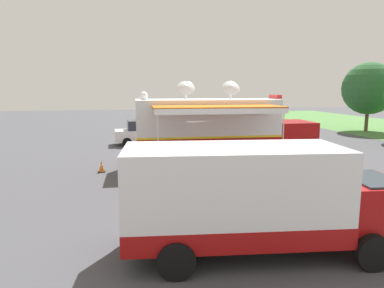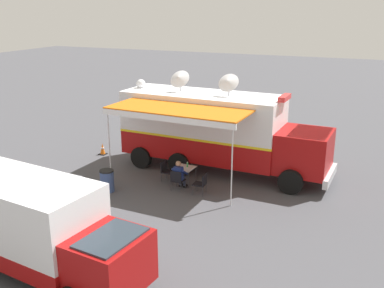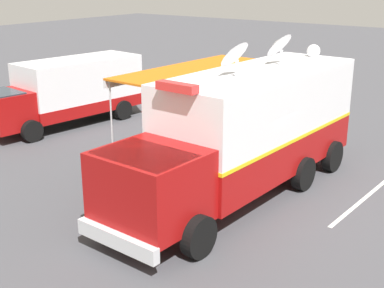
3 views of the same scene
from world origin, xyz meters
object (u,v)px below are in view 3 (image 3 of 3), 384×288
object	(u,v)px
folding_table	(198,151)
trash_bin	(195,129)
command_truck	(244,128)
folding_chair_spare_by_truck	(159,160)
traffic_cone	(321,133)
support_truck	(70,92)
folding_chair_at_table	(177,151)
water_bottle	(199,147)
folding_chair_beside_table	(213,149)
seated_responder	(182,148)

from	to	relation	value
folding_table	trash_bin	bearing A→B (deg)	-52.21
command_truck	trash_bin	distance (m)	5.39
folding_chair_spare_by_truck	traffic_cone	distance (m)	7.04
trash_bin	support_truck	distance (m)	5.80
folding_chair_at_table	folding_chair_spare_by_truck	bearing A→B (deg)	93.79
folding_chair_spare_by_truck	command_truck	bearing A→B (deg)	-171.45
folding_chair_at_table	water_bottle	bearing A→B (deg)	177.72
folding_table	support_truck	distance (m)	7.70
folding_table	folding_chair_at_table	bearing A→B (deg)	3.69
folding_chair_beside_table	folding_chair_at_table	bearing A→B (deg)	48.44
folding_chair_spare_by_truck	seated_responder	world-z (taller)	seated_responder
folding_chair_spare_by_truck	water_bottle	bearing A→B (deg)	-130.37
seated_responder	traffic_cone	world-z (taller)	seated_responder
traffic_cone	folding_table	bearing A→B (deg)	70.51
folding_chair_at_table	command_truck	bearing A→B (deg)	168.03
seated_responder	support_truck	size ratio (longest dim) A/B	0.18
command_truck	folding_chair_spare_by_truck	size ratio (longest dim) A/B	11.01
folding_chair_spare_by_truck	support_truck	xyz separation A→B (m)	(6.83, -2.39, 0.87)
seated_responder	support_truck	xyz separation A→B (m)	(6.95, -1.36, 0.73)
command_truck	folding_chair_spare_by_truck	distance (m)	3.20
folding_chair_spare_by_truck	seated_responder	bearing A→B (deg)	-96.62
folding_chair_beside_table	seated_responder	xyz separation A→B (m)	(0.61, 0.91, 0.14)
traffic_cone	seated_responder	bearing A→B (deg)	65.22
folding_table	folding_chair_beside_table	xyz separation A→B (m)	(0.00, -0.85, -0.16)
folding_chair_spare_by_truck	trash_bin	distance (m)	3.84
folding_chair_beside_table	support_truck	bearing A→B (deg)	-3.38
seated_responder	trash_bin	size ratio (longest dim) A/B	1.37
support_truck	folding_chair_beside_table	bearing A→B (deg)	176.62
seated_responder	trash_bin	bearing A→B (deg)	-62.41
folding_chair_beside_table	trash_bin	bearing A→B (deg)	-40.63
folding_chair_beside_table	support_truck	distance (m)	7.62
water_bottle	folding_chair_spare_by_truck	xyz separation A→B (m)	(0.85, 1.00, -0.32)
trash_bin	command_truck	bearing A→B (deg)	141.78
command_truck	folding_chair_at_table	distance (m)	3.29
water_bottle	traffic_cone	world-z (taller)	water_bottle
folding_chair_at_table	traffic_cone	distance (m)	6.12
folding_table	traffic_cone	size ratio (longest dim) A/B	1.43
folding_table	folding_chair_at_table	distance (m)	0.82
folding_chair_at_table	trash_bin	distance (m)	2.84
seated_responder	support_truck	world-z (taller)	support_truck
command_truck	support_truck	xyz separation A→B (m)	(9.66, -1.96, -0.56)
support_truck	trash_bin	bearing A→B (deg)	-167.48
command_truck	water_bottle	bearing A→B (deg)	-16.29
folding_table	water_bottle	distance (m)	0.22
folding_chair_beside_table	support_truck	world-z (taller)	support_truck
folding_table	folding_chair_spare_by_truck	size ratio (longest dim) A/B	0.96
folding_chair_spare_by_truck	seated_responder	xyz separation A→B (m)	(-0.12, -1.03, 0.14)
folding_chair_spare_by_truck	folding_chair_beside_table	bearing A→B (deg)	-110.62
command_truck	folding_chair_spare_by_truck	xyz separation A→B (m)	(2.83, 0.43, -1.43)
command_truck	folding_table	distance (m)	2.55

